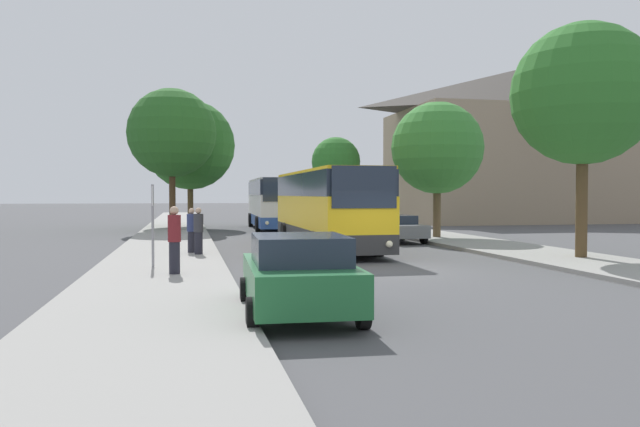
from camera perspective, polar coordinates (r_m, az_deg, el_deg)
name	(u,v)px	position (r m, az deg, el deg)	size (l,w,h in m)	color
ground_plane	(390,270)	(19.63, 6.44, -5.18)	(300.00, 300.00, 0.00)	#4C4C4F
sidewalk_left	(159,274)	(18.64, -14.52, -5.37)	(4.00, 120.00, 0.15)	gray
sidewalk_right	(589,263)	(22.82, 23.40, -4.16)	(4.00, 120.00, 0.15)	gray
building_right_background	(518,146)	(57.31, 17.64, 5.93)	(20.56, 12.45, 13.24)	gray
bus_front	(326,208)	(26.98, 0.59, 0.55)	(2.84, 11.95, 3.37)	#2D2D2D
bus_middle	(273,202)	(42.74, -4.36, 1.02)	(3.07, 10.91, 3.41)	#2D519E
parked_car_left_curb	(299,275)	(12.07, -1.95, -5.61)	(2.28, 4.20, 1.59)	#236B38
parked_car_right_near	(396,228)	(31.03, 6.97, -1.31)	(2.13, 4.25, 1.34)	slate
bus_stop_sign	(153,216)	(19.65, -15.05, -0.20)	(0.08, 0.45, 2.53)	gray
pedestrian_waiting_near	(192,230)	(24.30, -11.65, -1.50)	(0.36, 0.36, 1.69)	#23232D
pedestrian_waiting_far	(198,231)	(23.54, -11.05, -1.56)	(0.36, 0.36, 1.73)	#23232D
pedestrian_walking_back	(174,239)	(17.87, -13.17, -2.32)	(0.36, 0.36, 1.89)	#23232D
tree_left_near	(190,145)	(44.86, -11.79, 6.14)	(6.26, 6.26, 8.81)	#513D23
tree_left_far	(172,133)	(40.85, -13.39, 7.17)	(5.60, 5.60, 8.92)	#47331E
tree_right_near	(437,148)	(33.16, 10.67, 5.89)	(4.78, 4.78, 7.03)	brown
tree_right_mid	(336,162)	(53.44, 1.46, 4.75)	(4.16, 4.16, 7.11)	brown
tree_right_far	(583,95)	(24.11, 22.92, 9.99)	(4.97, 4.97, 8.24)	#513D23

